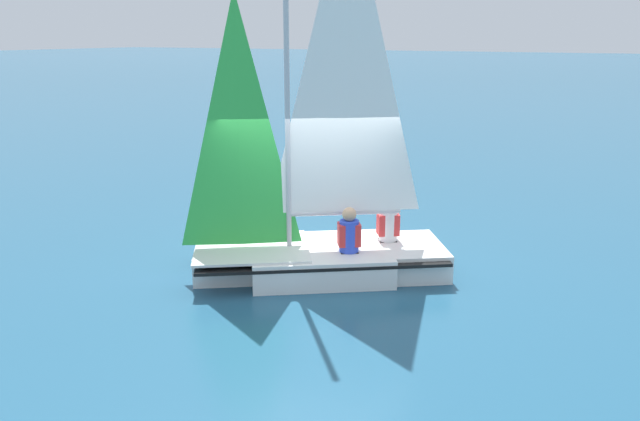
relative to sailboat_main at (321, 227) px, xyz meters
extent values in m
plane|color=#235675|center=(-0.01, 0.00, -0.78)|extent=(260.00, 260.00, 0.00)
cube|color=white|center=(-0.01, 0.00, -0.55)|extent=(2.71, 2.58, 0.45)
cube|color=white|center=(-1.27, -0.87, -0.55)|extent=(1.26, 1.26, 0.45)
cube|color=white|center=(1.26, 0.86, -0.55)|extent=(1.54, 1.67, 0.45)
cube|color=black|center=(-0.01, 0.00, -0.41)|extent=(4.12, 3.54, 0.05)
cube|color=silver|center=(-0.90, -0.61, -0.31)|extent=(2.31, 2.25, 0.04)
cylinder|color=#B7B7BC|center=(-0.41, -0.28, 2.41)|extent=(0.08, 0.08, 5.49)
cylinder|color=#B7B7BC|center=(0.32, 0.22, 0.22)|extent=(1.50, 1.06, 0.07)
pyramid|color=white|center=(0.32, 0.22, 2.64)|extent=(1.42, 0.99, 4.78)
pyramid|color=green|center=(-1.02, -0.69, 1.67)|extent=(1.12, 0.79, 3.81)
cube|color=black|center=(1.68, 1.14, -0.62)|extent=(0.08, 0.07, 0.31)
cube|color=black|center=(0.50, 0.01, -0.55)|extent=(0.37, 0.36, 0.45)
cylinder|color=blue|center=(0.50, 0.01, -0.07)|extent=(0.42, 0.42, 0.50)
cube|color=red|center=(0.50, 0.01, -0.05)|extent=(0.43, 0.41, 0.35)
sphere|color=tan|center=(0.50, 0.01, 0.27)|extent=(0.22, 0.22, 0.22)
cube|color=black|center=(0.82, 0.80, -0.55)|extent=(0.37, 0.36, 0.45)
cylinder|color=white|center=(0.82, 0.80, -0.07)|extent=(0.42, 0.42, 0.50)
cube|color=red|center=(0.82, 0.80, -0.05)|extent=(0.43, 0.41, 0.35)
sphere|color=#A87A56|center=(0.82, 0.80, 0.27)|extent=(0.22, 0.22, 0.22)
cylinder|color=black|center=(0.82, 0.80, 0.36)|extent=(0.29, 0.29, 0.06)
camera|label=1|loc=(4.45, -8.29, 2.94)|focal=35.00mm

